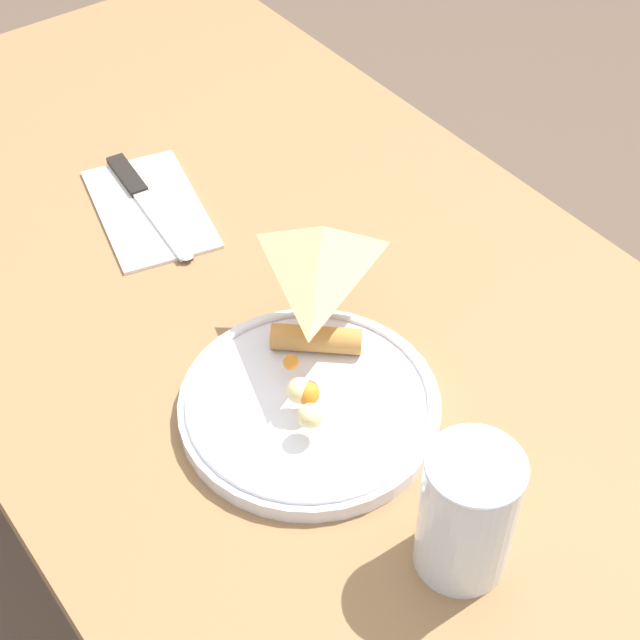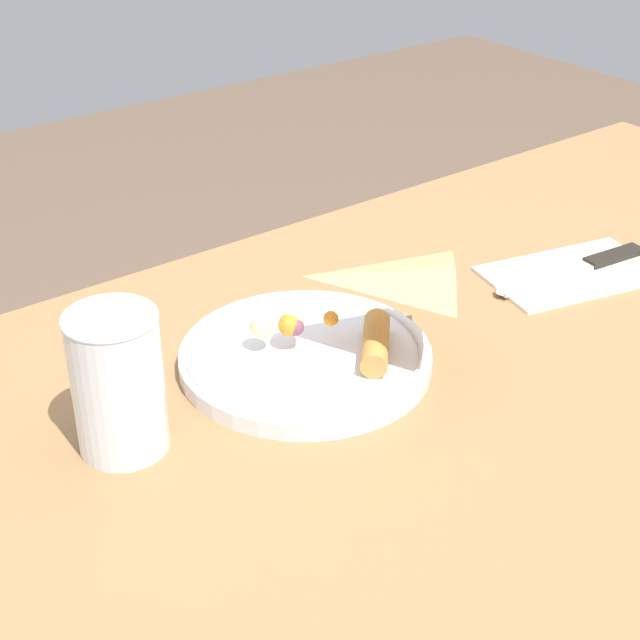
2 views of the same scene
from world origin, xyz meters
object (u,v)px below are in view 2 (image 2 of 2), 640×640
Objects in this scene: plate_pizza at (307,352)px; butter_knife at (579,267)px; dining_table at (474,440)px; milk_glass at (118,389)px; napkin_folded at (571,274)px.

plate_pizza reaches higher than butter_knife.
dining_table is 0.39m from milk_glass.
dining_table is 0.21m from napkin_folded.
milk_glass reaches higher than plate_pizza.
plate_pizza is 0.34m from butter_knife.
butter_knife is (-0.01, 0.00, 0.00)m from napkin_folded.
napkin_folded is (-0.52, 0.02, -0.05)m from milk_glass.
plate_pizza is 0.33m from napkin_folded.
butter_knife reaches higher than dining_table.
plate_pizza is 1.90× the size of milk_glass.
dining_table is at bearing 158.19° from plate_pizza.
napkin_folded is at bearing 177.72° from milk_glass.
dining_table is 6.16× the size of butter_knife.
dining_table is at bearing 170.58° from milk_glass.
napkin_folded is at bearing -0.00° from butter_knife.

